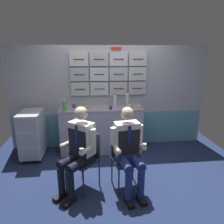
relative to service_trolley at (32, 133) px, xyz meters
The scene contains 16 objects.
ground 1.87m from the service_trolley, 30.93° to the right, with size 4.80×4.80×0.04m, color #1D284C.
galley_bulkhead 1.71m from the service_trolley, 16.09° to the left, with size 4.20×0.14×2.15m.
galley_counter 1.36m from the service_trolley, ahead, with size 1.69×0.53×0.93m.
service_trolley is the anchor object (origin of this frame).
folding_chair_left 1.47m from the service_trolley, 44.09° to the right, with size 0.56×0.56×0.86m.
crew_member_left 1.50m from the service_trolley, 50.29° to the right, with size 0.64×0.67×1.29m.
folding_chair_right 1.95m from the service_trolley, 32.85° to the right, with size 0.46×0.46×0.86m.
crew_member_right 2.08m from the service_trolley, 36.12° to the right, with size 0.50×0.65×1.28m.
water_bottle_clear 2.00m from the service_trolley, ahead, with size 0.07×0.07×0.29m.
water_bottle_short 0.85m from the service_trolley, ahead, with size 0.08×0.08×0.24m.
water_bottle_tall 1.77m from the service_trolley, 10.21° to the left, with size 0.07×0.07×0.25m.
paper_cup_blue 1.99m from the service_trolley, ahead, with size 0.07×0.07×0.06m.
coffee_cup_spare 0.96m from the service_trolley, 15.33° to the left, with size 0.06×0.06×0.08m.
espresso_cup_small 2.15m from the service_trolley, ahead, with size 0.07×0.07×0.07m.
paper_cup_tan 1.60m from the service_trolley, ahead, with size 0.07×0.07×0.06m.
snack_banana 1.15m from the service_trolley, ahead, with size 0.17×0.10×0.04m.
Camera 1 is at (-0.40, -2.96, 2.01)m, focal length 33.20 mm.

